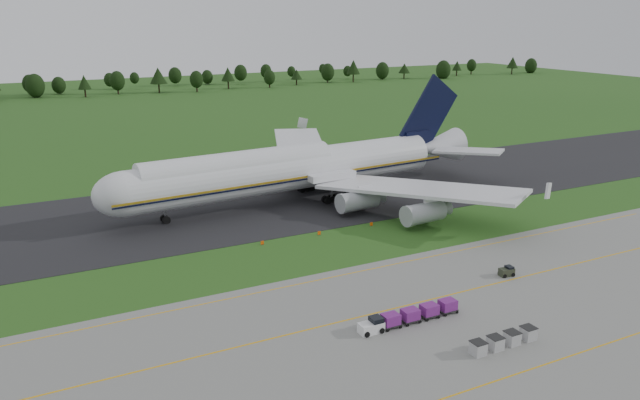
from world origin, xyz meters
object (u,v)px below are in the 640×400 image
utility_cart (506,272)px  uld_row (504,340)px  edge_markers (346,229)px  aircraft (296,168)px  baggage_train (408,316)px

utility_cart → uld_row: 20.29m
utility_cart → edge_markers: bearing=110.8°
utility_cart → uld_row: (-14.12, -14.57, 0.22)m
aircraft → utility_cart: (10.21, -47.02, -5.94)m
aircraft → utility_cart: bearing=-77.7°
aircraft → edge_markers: aircraft is taller
aircraft → edge_markers: (-0.12, -19.83, -6.26)m
utility_cart → edge_markers: utility_cart is taller
baggage_train → aircraft: bearing=79.1°
aircraft → uld_row: aircraft is taller
baggage_train → edge_markers: bearing=73.0°
baggage_train → utility_cart: (20.23, 5.22, -0.34)m
utility_cart → edge_markers: size_ratio=0.07×
utility_cart → baggage_train: bearing=-165.5°
uld_row → utility_cart: bearing=45.9°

